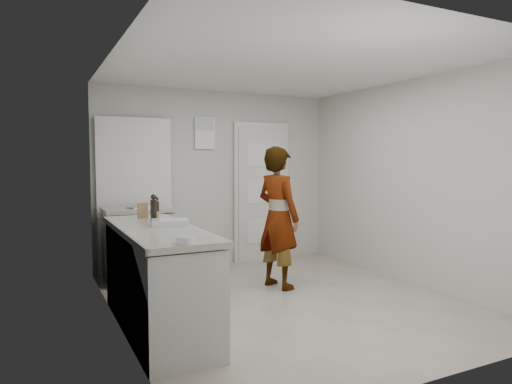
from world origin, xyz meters
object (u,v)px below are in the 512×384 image
oil_cruet_a (156,208)px  oil_cruet_b (154,209)px  person (278,217)px  baking_dish (170,223)px  egg_bowl (185,240)px  cake_mix_box (143,210)px  spice_jar (157,216)px

oil_cruet_a → oil_cruet_b: 0.26m
person → baking_dish: size_ratio=4.54×
person → egg_bowl: size_ratio=12.21×
oil_cruet_a → egg_bowl: (-0.14, -1.41, -0.08)m
oil_cruet_b → baking_dish: (0.09, -0.23, -0.10)m
oil_cruet_b → baking_dish: bearing=-69.1°
cake_mix_box → baking_dish: (0.10, -0.63, -0.05)m
cake_mix_box → oil_cruet_a: 0.18m
oil_cruet_a → baking_dish: 0.49m
person → cake_mix_box: (-1.60, -0.05, 0.17)m
oil_cruet_b → egg_bowl: oil_cruet_b is taller
spice_jar → egg_bowl: (-0.14, -1.36, -0.01)m
cake_mix_box → oil_cruet_b: size_ratio=0.59×
person → oil_cruet_b: bearing=89.6°
baking_dish → spice_jar: bearing=90.9°
oil_cruet_b → egg_bowl: 1.17m
person → spice_jar: bearing=83.1°
oil_cruet_a → baking_dish: size_ratio=0.63×
person → egg_bowl: 2.31m
oil_cruet_a → egg_bowl: size_ratio=1.70×
oil_cruet_a → egg_bowl: 1.42m
cake_mix_box → oil_cruet_a: bearing=-63.6°
oil_cruet_b → egg_bowl: (-0.06, -1.16, -0.10)m
oil_cruet_b → baking_dish: size_ratio=0.74×
oil_cruet_a → oil_cruet_b: bearing=-109.2°
oil_cruet_a → cake_mix_box: bearing=123.8°
person → oil_cruet_a: size_ratio=7.18×
person → egg_bowl: (-1.65, -1.61, 0.11)m
spice_jar → oil_cruet_a: size_ratio=0.35×
spice_jar → oil_cruet_a: 0.08m
spice_jar → oil_cruet_a: (0.00, 0.04, 0.07)m
person → oil_cruet_b: person is taller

